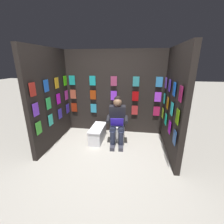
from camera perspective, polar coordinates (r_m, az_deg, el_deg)
name	(u,v)px	position (r m, az deg, el deg)	size (l,w,h in m)	color
ground_plane	(101,168)	(3.24, -4.09, -19.88)	(30.00, 30.00, 0.00)	#9E998E
display_wall_back	(114,93)	(4.40, 0.81, 7.16)	(2.84, 0.14, 2.31)	black
display_wall_left	(174,103)	(3.55, 21.88, 3.14)	(0.14, 1.75, 2.31)	black
display_wall_right	(50,98)	(4.01, -21.81, 4.75)	(0.14, 1.75, 2.31)	black
toilet	(117,127)	(4.14, 2.02, -5.54)	(0.43, 0.57, 0.77)	white
person_reading	(117,120)	(3.83, 1.93, -3.15)	(0.55, 0.71, 1.19)	black
comic_longbox_near	(98,133)	(4.12, -5.29, -7.90)	(0.33, 0.78, 0.38)	silver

